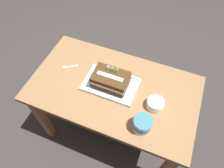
{
  "coord_description": "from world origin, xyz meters",
  "views": [
    {
      "loc": [
        0.29,
        -0.74,
        1.92
      ],
      "look_at": [
        -0.01,
        0.0,
        0.76
      ],
      "focal_mm": 32.56,
      "sensor_mm": 36.0,
      "label": 1
    }
  ],
  "objects_px": {
    "birthday_cake": "(111,79)",
    "ice_cream_tub": "(142,124)",
    "foil_tray": "(111,85)",
    "bowl_stack": "(155,104)",
    "serving_spoon_near_tray": "(66,67)"
  },
  "relations": [
    {
      "from": "foil_tray",
      "to": "birthday_cake",
      "type": "distance_m",
      "value": 0.06
    },
    {
      "from": "bowl_stack",
      "to": "ice_cream_tub",
      "type": "bearing_deg",
      "value": -101.11
    },
    {
      "from": "birthday_cake",
      "to": "ice_cream_tub",
      "type": "relative_size",
      "value": 2.08
    },
    {
      "from": "bowl_stack",
      "to": "serving_spoon_near_tray",
      "type": "distance_m",
      "value": 0.71
    },
    {
      "from": "bowl_stack",
      "to": "serving_spoon_near_tray",
      "type": "bearing_deg",
      "value": 174.48
    },
    {
      "from": "foil_tray",
      "to": "serving_spoon_near_tray",
      "type": "relative_size",
      "value": 3.39
    },
    {
      "from": "foil_tray",
      "to": "serving_spoon_near_tray",
      "type": "bearing_deg",
      "value": 176.5
    },
    {
      "from": "bowl_stack",
      "to": "ice_cream_tub",
      "type": "distance_m",
      "value": 0.18
    },
    {
      "from": "birthday_cake",
      "to": "bowl_stack",
      "type": "relative_size",
      "value": 2.11
    },
    {
      "from": "ice_cream_tub",
      "to": "foil_tray",
      "type": "bearing_deg",
      "value": 143.21
    },
    {
      "from": "foil_tray",
      "to": "ice_cream_tub",
      "type": "relative_size",
      "value": 3.19
    },
    {
      "from": "foil_tray",
      "to": "ice_cream_tub",
      "type": "height_order",
      "value": "ice_cream_tub"
    },
    {
      "from": "serving_spoon_near_tray",
      "to": "bowl_stack",
      "type": "bearing_deg",
      "value": -5.52
    },
    {
      "from": "ice_cream_tub",
      "to": "serving_spoon_near_tray",
      "type": "relative_size",
      "value": 1.06
    },
    {
      "from": "foil_tray",
      "to": "bowl_stack",
      "type": "relative_size",
      "value": 3.24
    }
  ]
}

